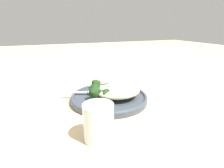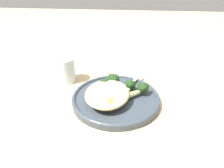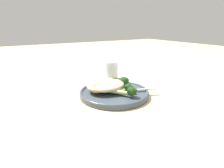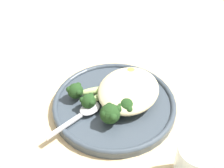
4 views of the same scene
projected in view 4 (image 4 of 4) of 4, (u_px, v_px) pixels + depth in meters
The scene contains 12 objects.
ground_plane at pixel (118, 109), 0.66m from camera, with size 4.00×4.00×0.00m, color #D6B784.
plate at pixel (114, 105), 0.66m from camera, with size 0.26×0.26×0.02m.
quinoa_mound at pixel (128, 90), 0.65m from camera, with size 0.15×0.12×0.04m, color beige.
broccoli_stalk_0 at pixel (84, 90), 0.65m from camera, with size 0.09×0.10×0.03m.
broccoli_stalk_1 at pixel (91, 100), 0.63m from camera, with size 0.08×0.04×0.03m.
broccoli_stalk_2 at pixel (110, 110), 0.61m from camera, with size 0.11×0.07×0.04m.
broccoli_stalk_3 at pixel (124, 104), 0.62m from camera, with size 0.07×0.09×0.04m.
broccoli_stalk_4 at pixel (130, 96), 0.64m from camera, with size 0.04×0.10×0.03m.
sweet_potato_chunk_0 at pixel (129, 76), 0.68m from camera, with size 0.05×0.04×0.03m, color orange.
sweet_potato_chunk_1 at pixel (134, 78), 0.68m from camera, with size 0.06×0.05×0.03m, color orange.
spoon at pixel (85, 112), 0.62m from camera, with size 0.13×0.07×0.01m.
water_glass at pixel (195, 165), 0.51m from camera, with size 0.07×0.07×0.09m, color silver.
Camera 4 is at (0.42, 0.18, 0.48)m, focal length 50.00 mm.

